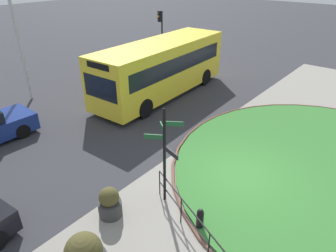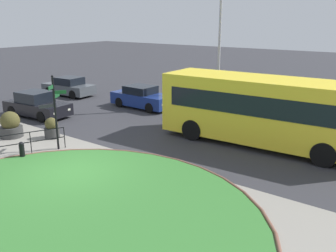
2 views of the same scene
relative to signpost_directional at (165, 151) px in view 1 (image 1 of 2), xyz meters
name	(u,v)px [view 1 (image 1 of 2)]	position (x,y,z in m)	size (l,w,h in m)	color
ground	(239,177)	(2.65, -1.29, -1.90)	(120.00, 120.00, 0.00)	#333338
sidewalk_paving	(282,195)	(2.65, -2.92, -1.89)	(32.00, 8.75, 0.02)	gray
signpost_directional	(165,151)	(0.00, 0.00, 0.00)	(0.66, 1.18, 3.32)	black
bollard_foreground	(200,219)	(-0.30, -1.57, -1.53)	(0.22, 0.22, 0.73)	black
railing_grass_edge	(194,223)	(-0.77, -1.68, -1.25)	(1.76, 3.99, 0.99)	black
bus_yellow	(162,67)	(6.93, 6.04, -0.25)	(9.39, 3.04, 3.07)	yellow
traffic_light_near	(161,25)	(12.43, 10.79, 0.86)	(0.49, 0.29, 3.77)	black
lamppost_tall	(11,6)	(1.65, 11.38, 3.12)	(0.32, 0.32, 9.44)	#B7B7BC
planter_kerbside	(110,203)	(-1.58, 0.86, -1.43)	(0.72, 0.72, 1.02)	#383838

